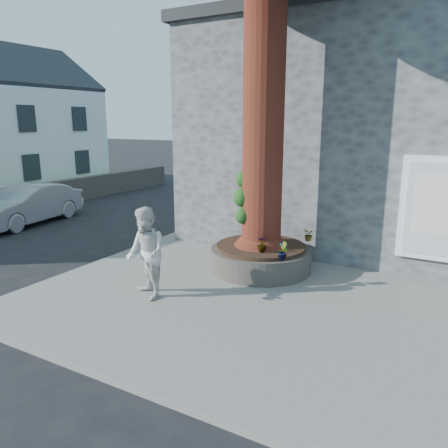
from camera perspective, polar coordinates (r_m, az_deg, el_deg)
The scene contains 14 objects.
ground at distance 9.04m, azimuth -5.34°, elevation -9.48°, with size 120.00×120.00×0.00m, color black.
pavement at distance 9.16m, azimuth 6.14°, elevation -8.80°, with size 9.00×8.00×0.12m, color slate.
yellow_line at distance 11.62m, azimuth -14.98°, elevation -4.64°, with size 0.10×30.00×0.01m, color yellow.
stone_shop at distance 14.20m, azimuth 20.54°, elevation 11.14°, with size 10.30×8.30×6.30m.
planter at distance 10.16m, azimuth 4.81°, elevation -4.39°, with size 2.30×2.30×0.60m.
cottage_far at distance 25.96m, azimuth -26.39°, elevation 12.62°, with size 7.30×7.40×8.75m.
man at distance 11.36m, azimuth 8.17°, elevation -0.03°, with size 0.57×0.37×1.56m, color #151C3B.
woman at distance 8.53m, azimuth -10.16°, elevation -3.79°, with size 0.87×0.68×1.79m, color silver.
shopping_bag at distance 11.37m, azimuth 8.75°, elevation -3.37°, with size 0.20×0.12×0.28m, color white.
car_silver at distance 16.57m, azimuth -24.27°, elevation 2.35°, with size 1.44×4.12×1.36m, color gray.
plant_a at distance 9.07m, azimuth 7.85°, elevation -3.43°, with size 0.19×0.13×0.36m, color gray.
plant_b at distance 8.98m, azimuth 7.60°, elevation -3.54°, with size 0.21×0.20×0.38m, color gray.
plant_c at distance 9.49m, azimuth 4.97°, elevation -2.66°, with size 0.19×0.19×0.35m, color gray.
plant_d at distance 10.50m, azimuth 11.03°, elevation -1.37°, with size 0.28×0.25×0.31m, color gray.
Camera 1 is at (4.81, -6.82, 3.49)m, focal length 35.00 mm.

